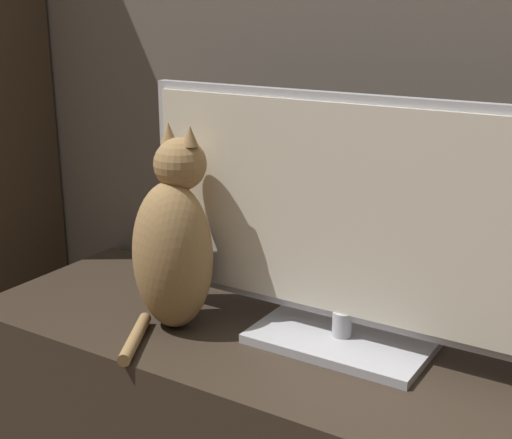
% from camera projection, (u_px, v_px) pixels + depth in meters
% --- Properties ---
extents(tv_stand, '(1.44, 0.53, 0.41)m').
position_uv_depth(tv_stand, '(271.00, 417.00, 1.65)').
color(tv_stand, '#33281E').
rests_on(tv_stand, ground_plane).
extents(tv, '(0.97, 0.23, 0.54)m').
position_uv_depth(tv, '(347.00, 225.00, 1.48)').
color(tv, '#B7B7BC').
rests_on(tv, tv_stand).
extents(cat, '(0.21, 0.32, 0.46)m').
position_uv_depth(cat, '(175.00, 245.00, 1.60)').
color(cat, '#997547').
rests_on(cat, tv_stand).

